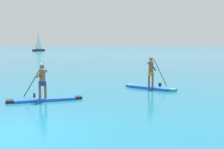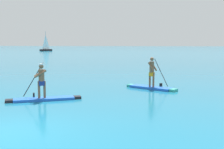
{
  "view_description": "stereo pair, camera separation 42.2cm",
  "coord_description": "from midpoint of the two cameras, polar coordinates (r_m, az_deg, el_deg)",
  "views": [
    {
      "loc": [
        4.1,
        -7.79,
        2.63
      ],
      "look_at": [
        1.96,
        7.31,
        0.98
      ],
      "focal_mm": 47.15,
      "sensor_mm": 36.0,
      "label": 1
    },
    {
      "loc": [
        4.52,
        -7.73,
        2.63
      ],
      "look_at": [
        1.96,
        7.31,
        0.98
      ],
      "focal_mm": 47.15,
      "sensor_mm": 36.0,
      "label": 2
    }
  ],
  "objects": [
    {
      "name": "ground",
      "position": [
        9.26,
        -18.9,
        -10.65
      ],
      "size": [
        440.0,
        440.0,
        0.0
      ],
      "primitive_type": "plane",
      "color": "#196B8C"
    },
    {
      "name": "paddleboarder_mid_center",
      "position": [
        13.78,
        -12.39,
        -3.57
      ],
      "size": [
        3.21,
        1.87,
        1.74
      ],
      "rotation": [
        0.0,
        0.0,
        3.6
      ],
      "color": "blue",
      "rests_on": "ground"
    },
    {
      "name": "paddleboarder_far_right",
      "position": [
        16.94,
        8.39,
        -1.68
      ],
      "size": [
        2.96,
        1.95,
        1.82
      ],
      "rotation": [
        0.0,
        0.0,
        -0.52
      ],
      "color": "blue",
      "rests_on": "ground"
    },
    {
      "name": "sailboat_left_horizon",
      "position": [
        96.5,
        -12.57,
        5.02
      ],
      "size": [
        3.08,
        4.13,
        6.26
      ],
      "rotation": [
        0.0,
        0.0,
        1.02
      ],
      "color": "black",
      "rests_on": "ground"
    }
  ]
}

